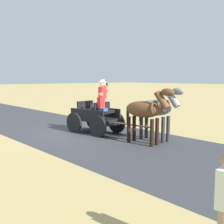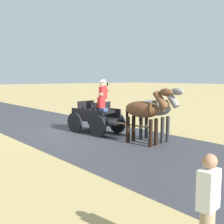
% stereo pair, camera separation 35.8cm
% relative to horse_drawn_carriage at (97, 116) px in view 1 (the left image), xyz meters
% --- Properties ---
extents(ground_plane, '(200.00, 200.00, 0.00)m').
position_rel_horse_drawn_carriage_xyz_m(ground_plane, '(0.61, -0.58, -0.82)').
color(ground_plane, tan).
extents(road_surface, '(5.90, 160.00, 0.01)m').
position_rel_horse_drawn_carriage_xyz_m(road_surface, '(0.61, -0.58, -0.81)').
color(road_surface, '#38383D').
rests_on(road_surface, ground).
extents(horse_drawn_carriage, '(1.74, 4.51, 2.50)m').
position_rel_horse_drawn_carriage_xyz_m(horse_drawn_carriage, '(0.00, 0.00, 0.00)').
color(horse_drawn_carriage, black).
rests_on(horse_drawn_carriage, ground).
extents(horse_near_side, '(0.71, 2.14, 2.21)m').
position_rel_horse_drawn_carriage_xyz_m(horse_near_side, '(-0.84, 2.94, 0.51)').
color(horse_near_side, gray).
rests_on(horse_near_side, ground).
extents(horse_off_side, '(0.78, 2.15, 2.21)m').
position_rel_horse_drawn_carriage_xyz_m(horse_off_side, '(-0.01, 3.06, 0.51)').
color(horse_off_side, brown).
rests_on(horse_off_side, ground).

